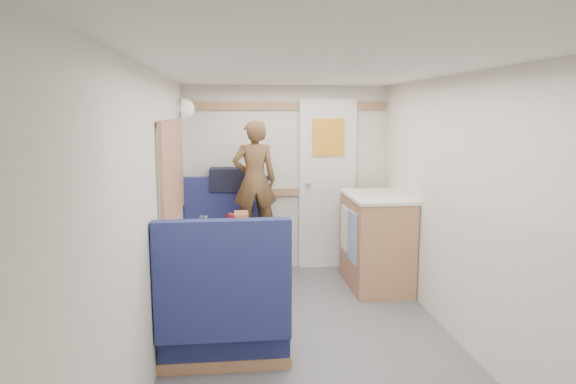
{
  "coord_description": "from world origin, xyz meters",
  "views": [
    {
      "loc": [
        -0.57,
        -3.27,
        1.73
      ],
      "look_at": [
        -0.13,
        0.9,
        1.07
      ],
      "focal_mm": 32.0,
      "sensor_mm": 36.0,
      "label": 1
    }
  ],
  "objects": [
    {
      "name": "floor",
      "position": [
        0.0,
        0.0,
        0.0
      ],
      "size": [
        4.5,
        4.5,
        0.0
      ],
      "primitive_type": "plane",
      "color": "#515156",
      "rests_on": "ground"
    },
    {
      "name": "ceiling",
      "position": [
        0.0,
        0.0,
        2.0
      ],
      "size": [
        4.5,
        4.5,
        0.0
      ],
      "primitive_type": "plane",
      "rotation": [
        3.14,
        0.0,
        0.0
      ],
      "color": "silver",
      "rests_on": "wall_back"
    },
    {
      "name": "wall_back",
      "position": [
        0.0,
        2.25,
        1.0
      ],
      "size": [
        2.2,
        0.02,
        2.0
      ],
      "primitive_type": "cube",
      "color": "silver",
      "rests_on": "floor"
    },
    {
      "name": "wall_left",
      "position": [
        -1.1,
        0.0,
        1.0
      ],
      "size": [
        0.02,
        4.5,
        2.0
      ],
      "primitive_type": "cube",
      "color": "silver",
      "rests_on": "floor"
    },
    {
      "name": "wall_right",
      "position": [
        1.1,
        0.0,
        1.0
      ],
      "size": [
        0.02,
        4.5,
        2.0
      ],
      "primitive_type": "cube",
      "color": "silver",
      "rests_on": "floor"
    },
    {
      "name": "oak_trim_low",
      "position": [
        0.0,
        2.23,
        0.85
      ],
      "size": [
        2.15,
        0.02,
        0.08
      ],
      "primitive_type": "cube",
      "color": "#945C42",
      "rests_on": "wall_back"
    },
    {
      "name": "oak_trim_high",
      "position": [
        0.0,
        2.23,
        1.78
      ],
      "size": [
        2.15,
        0.02,
        0.08
      ],
      "primitive_type": "cube",
      "color": "#945C42",
      "rests_on": "wall_back"
    },
    {
      "name": "side_window",
      "position": [
        -1.08,
        1.0,
        1.25
      ],
      "size": [
        0.04,
        1.3,
        0.72
      ],
      "primitive_type": "cube",
      "color": "gray",
      "rests_on": "wall_left"
    },
    {
      "name": "rear_door",
      "position": [
        0.45,
        2.22,
        0.97
      ],
      "size": [
        0.62,
        0.12,
        1.86
      ],
      "color": "white",
      "rests_on": "wall_back"
    },
    {
      "name": "dinette_table",
      "position": [
        -0.65,
        1.0,
        0.57
      ],
      "size": [
        0.62,
        0.92,
        0.72
      ],
      "color": "white",
      "rests_on": "floor"
    },
    {
      "name": "bench_far",
      "position": [
        -0.65,
        1.86,
        0.3
      ],
      "size": [
        0.9,
        0.59,
        1.05
      ],
      "color": "#191A50",
      "rests_on": "floor"
    },
    {
      "name": "bench_near",
      "position": [
        -0.65,
        0.14,
        0.3
      ],
      "size": [
        0.9,
        0.59,
        1.05
      ],
      "color": "#191A50",
      "rests_on": "floor"
    },
    {
      "name": "ledge",
      "position": [
        -0.65,
        2.12,
        0.88
      ],
      "size": [
        0.9,
        0.14,
        0.04
      ],
      "primitive_type": "cube",
      "color": "#945C42",
      "rests_on": "bench_far"
    },
    {
      "name": "dome_light",
      "position": [
        -1.04,
        1.85,
        1.75
      ],
      "size": [
        0.2,
        0.2,
        0.2
      ],
      "primitive_type": "sphere",
      "color": "white",
      "rests_on": "wall_left"
    },
    {
      "name": "galley_counter",
      "position": [
        0.82,
        1.55,
        0.47
      ],
      "size": [
        0.57,
        0.92,
        0.92
      ],
      "color": "#945C42",
      "rests_on": "floor"
    },
    {
      "name": "person",
      "position": [
        -0.37,
        1.77,
        1.05
      ],
      "size": [
        0.46,
        0.32,
        1.2
      ],
      "primitive_type": "imported",
      "rotation": [
        0.0,
        0.0,
        3.23
      ],
      "color": "brown",
      "rests_on": "bench_far"
    },
    {
      "name": "duffel_bag",
      "position": [
        -0.57,
        2.12,
        1.02
      ],
      "size": [
        0.5,
        0.25,
        0.24
      ],
      "primitive_type": "cube",
      "rotation": [
        0.0,
        0.0,
        -0.03
      ],
      "color": "black",
      "rests_on": "ledge"
    },
    {
      "name": "tray",
      "position": [
        -0.58,
        0.91,
        0.73
      ],
      "size": [
        0.27,
        0.35,
        0.02
      ],
      "primitive_type": "cube",
      "rotation": [
        0.0,
        0.0,
        -0.02
      ],
      "color": "white",
      "rests_on": "dinette_table"
    },
    {
      "name": "orange_fruit",
      "position": [
        -0.56,
        0.77,
        0.77
      ],
      "size": [
        0.07,
        0.07,
        0.07
      ],
      "primitive_type": "sphere",
      "color": "orange",
      "rests_on": "tray"
    },
    {
      "name": "cheese_block",
      "position": [
        -0.62,
        0.71,
        0.76
      ],
      "size": [
        0.11,
        0.09,
        0.03
      ],
      "primitive_type": "cube",
      "rotation": [
        0.0,
        0.0,
        -0.37
      ],
      "color": "#EACD87",
      "rests_on": "tray"
    },
    {
      "name": "wine_glass",
      "position": [
        -0.6,
        0.96,
        0.84
      ],
      "size": [
        0.08,
        0.08,
        0.17
      ],
      "color": "white",
      "rests_on": "dinette_table"
    },
    {
      "name": "tumbler_left",
      "position": [
        -0.86,
        0.79,
        0.78
      ],
      "size": [
        0.07,
        0.07,
        0.11
      ],
      "primitive_type": "cylinder",
      "color": "white",
      "rests_on": "dinette_table"
    },
    {
      "name": "tumbler_mid",
      "position": [
        -0.84,
        1.16,
        0.77
      ],
      "size": [
        0.07,
        0.07,
        0.11
      ],
      "primitive_type": "cylinder",
      "color": "white",
      "rests_on": "dinette_table"
    },
    {
      "name": "beer_glass",
      "position": [
        -0.43,
        0.99,
        0.77
      ],
      "size": [
        0.06,
        0.06,
        0.1
      ],
      "primitive_type": "cylinder",
      "color": "#8F5214",
      "rests_on": "dinette_table"
    },
    {
      "name": "pepper_grinder",
      "position": [
        -0.58,
        0.98,
        0.76
      ],
      "size": [
        0.03,
        0.03,
        0.09
      ],
      "primitive_type": "cylinder",
      "color": "black",
      "rests_on": "dinette_table"
    },
    {
      "name": "bread_loaf",
      "position": [
        -0.51,
        1.31,
        0.77
      ],
      "size": [
        0.13,
        0.24,
        0.1
      ],
      "primitive_type": "cube",
      "rotation": [
        0.0,
        0.0,
        -0.0
      ],
      "color": "olive",
      "rests_on": "dinette_table"
    }
  ]
}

